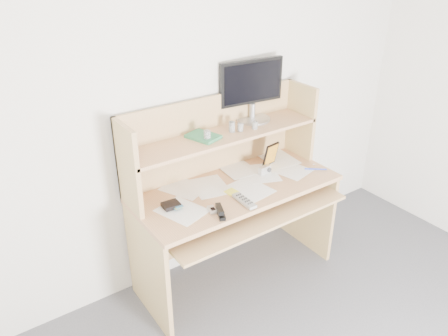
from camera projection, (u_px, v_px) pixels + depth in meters
back_wall at (210, 102)px, 2.91m from camera, size 3.60×0.04×2.50m
desk at (230, 189)px, 2.99m from camera, size 1.40×0.70×1.30m
paper_clutter at (237, 186)px, 2.91m from camera, size 1.32×0.54×0.01m
keyboard at (225, 213)px, 2.79m from camera, size 0.41×0.19×0.03m
tv_remote at (244, 201)px, 2.72m from camera, size 0.06×0.20×0.02m
flip_phone at (212, 209)px, 2.63m from camera, size 0.06×0.09×0.02m
stapler at (221, 211)px, 2.59m from camera, size 0.09×0.14×0.04m
wallet at (171, 205)px, 2.67m from camera, size 0.11×0.09×0.03m
sticky_note_pad at (231, 192)px, 2.84m from camera, size 0.08×0.08×0.01m
digital_camera at (265, 170)px, 3.05m from camera, size 0.10×0.04×0.06m
game_case at (271, 154)px, 3.14m from camera, size 0.12×0.03×0.17m
blue_pen at (316, 169)px, 3.11m from camera, size 0.13×0.10×0.01m
card_box at (132, 148)px, 2.56m from camera, size 0.06×0.02×0.09m
shelf_book at (203, 136)px, 2.80m from camera, size 0.20×0.24×0.02m
chip_stack_a at (240, 127)px, 2.89m from camera, size 0.04×0.04×0.05m
chip_stack_b at (207, 136)px, 2.74m from camera, size 0.05×0.05×0.07m
chip_stack_c at (255, 125)px, 2.93m from camera, size 0.05×0.05×0.05m
chip_stack_d at (232, 127)px, 2.88m from camera, size 0.05×0.05×0.07m
monitor at (252, 88)px, 3.00m from camera, size 0.49×0.24×0.42m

